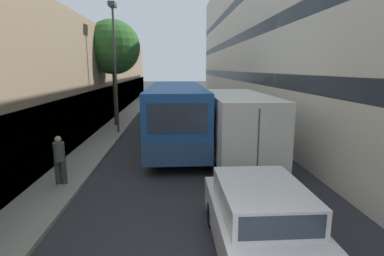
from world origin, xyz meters
The scene contains 11 objects.
ground_plane centered at (0.00, 15.00, 0.00)m, with size 150.00×150.00×0.00m, color #2B2B30.
sidewalk_left centered at (-4.58, 15.00, 0.07)m, with size 1.61×60.00×0.13m.
building_left_shopfront centered at (-6.48, 15.00, 2.97)m, with size 2.40×60.00×6.54m.
building_right_apartment centered at (5.52, 15.00, 6.49)m, with size 2.40×60.00×13.03m.
car_hatchback centered at (1.04, 3.10, 0.77)m, with size 1.90×4.31×1.54m.
bus centered at (-0.61, 12.65, 1.60)m, with size 2.58×9.84×3.01m.
box_truck centered at (1.95, 11.01, 1.54)m, with size 2.33×8.93×2.80m.
panel_van centered at (-1.90, 22.09, 1.14)m, with size 1.90×4.80×2.05m.
pedestrian centered at (-4.45, 7.15, 0.99)m, with size 0.37×0.35×1.60m.
street_lamp centered at (-4.02, 15.16, 5.12)m, with size 0.36×0.80×7.27m.
street_tree_left centered at (-4.58, 17.71, 5.18)m, with size 3.47×3.47×6.80m.
Camera 1 is at (-0.73, -2.41, 3.85)m, focal length 28.00 mm.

